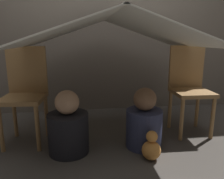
% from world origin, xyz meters
% --- Properties ---
extents(ground_plane, '(8.80, 8.80, 0.00)m').
position_xyz_m(ground_plane, '(0.00, 0.00, 0.00)').
color(ground_plane, '#47423D').
extents(wall_back, '(7.00, 0.05, 2.50)m').
position_xyz_m(wall_back, '(0.00, 1.13, 1.25)').
color(wall_back, '#6B6056').
rests_on(wall_back, ground_plane).
extents(chair_left, '(0.40, 0.40, 0.88)m').
position_xyz_m(chair_left, '(-0.79, 0.28, 0.48)').
color(chair_left, olive).
rests_on(chair_left, ground_plane).
extents(chair_right, '(0.38, 0.38, 0.88)m').
position_xyz_m(chair_right, '(0.80, 0.28, 0.48)').
color(chair_right, olive).
rests_on(chair_right, ground_plane).
extents(sheet_canopy, '(1.60, 1.24, 0.29)m').
position_xyz_m(sheet_canopy, '(0.00, 0.21, 1.02)').
color(sheet_canopy, silver).
extents(person_front, '(0.34, 0.34, 0.54)m').
position_xyz_m(person_front, '(-0.40, -0.01, 0.22)').
color(person_front, black).
rests_on(person_front, ground_plane).
extents(person_second, '(0.32, 0.32, 0.54)m').
position_xyz_m(person_second, '(0.26, 0.00, 0.22)').
color(person_second, '#2D3351').
rests_on(person_second, ground_plane).
extents(plush_toy, '(0.15, 0.15, 0.24)m').
position_xyz_m(plush_toy, '(0.25, -0.22, 0.10)').
color(plush_toy, '#D88C3F').
rests_on(plush_toy, ground_plane).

